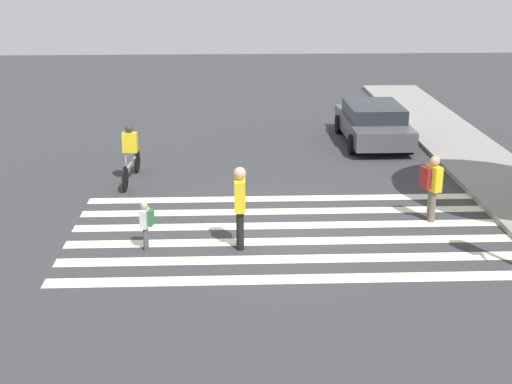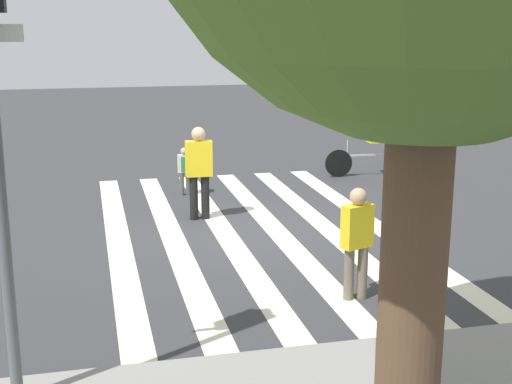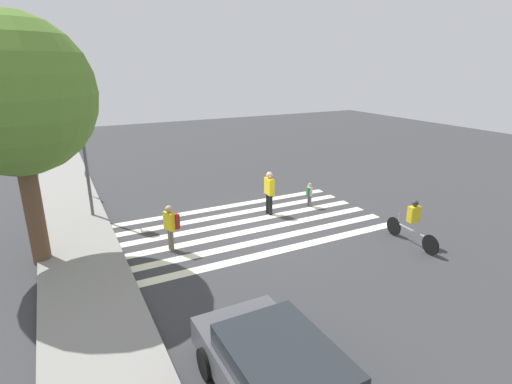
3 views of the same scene
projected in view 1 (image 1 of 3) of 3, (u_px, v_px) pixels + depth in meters
The scene contains 7 objects.
ground_plane at pixel (289, 233), 16.34m from camera, with size 60.00×60.00×0.00m, color #38383A.
crosswalk_stripes at pixel (289, 233), 16.34m from camera, with size 5.25×10.00×0.01m.
pedestrian_child_with_backpack at pixel (432, 183), 16.84m from camera, with size 0.49×0.47×1.61m.
pedestrian_adult_yellow_jacket at pixel (146, 222), 15.29m from camera, with size 0.32×0.29×1.08m.
pedestrian_adult_tall_backpack at pixel (240, 203), 15.24m from camera, with size 0.51×0.27×1.83m.
cyclist_near_curb at pixel (130, 151), 19.76m from camera, with size 2.42×0.42×1.63m.
car_parked_far_curb at pixel (373, 123), 23.84m from camera, with size 4.47×2.08×1.32m.
Camera 1 is at (15.13, -1.35, 6.15)m, focal length 50.00 mm.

